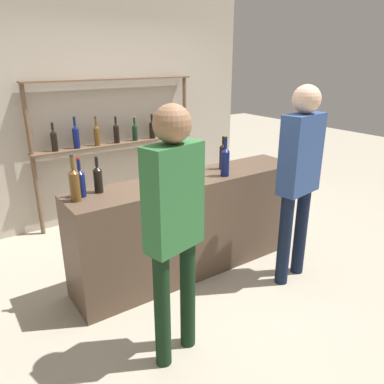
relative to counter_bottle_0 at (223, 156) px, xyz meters
The scene contains 12 objects.
ground_plane 1.18m from the counter_bottle_0, behind, with size 16.00×16.00×0.00m, color #B2A893.
bar_counter 0.75m from the counter_bottle_0, behind, with size 2.37×0.51×0.96m, color brown.
back_wall 1.87m from the counter_bottle_0, 103.09° to the left, with size 3.97×0.12×2.80m, color #B2A899.
back_shelf 1.67m from the counter_bottle_0, 104.39° to the left, with size 2.13×0.18×1.78m.
counter_bottle_0 is the anchor object (origin of this frame).
counter_bottle_1 0.59m from the counter_bottle_0, 166.13° to the right, with size 0.07×0.07×0.35m.
counter_bottle_2 0.24m from the counter_bottle_0, 124.56° to the right, with size 0.08×0.08×0.37m.
counter_bottle_3 1.50m from the counter_bottle_0, behind, with size 0.08×0.08×0.37m.
counter_bottle_4 1.28m from the counter_bottle_0, behind, with size 0.07×0.07×0.31m.
counter_bottle_5 1.44m from the counter_bottle_0, behind, with size 0.08×0.08×0.32m.
customer_right 0.78m from the counter_bottle_0, 70.19° to the right, with size 0.45×0.25×1.81m.
customer_left 1.51m from the counter_bottle_0, 141.06° to the right, with size 0.42×0.26×1.78m.
Camera 1 is at (-1.90, -2.73, 2.02)m, focal length 35.00 mm.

